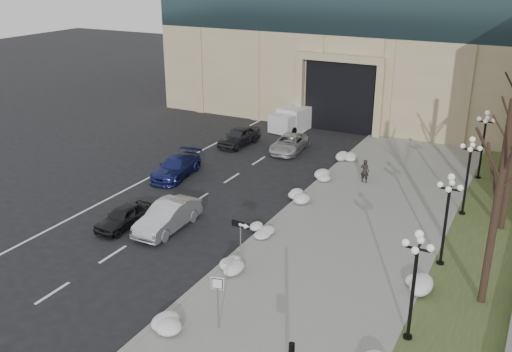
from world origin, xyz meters
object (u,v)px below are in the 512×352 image
(box_truck, at_px, (298,117))
(one_way_sign, at_px, (243,231))
(car_e, at_px, (239,136))
(pedestrian, at_px, (365,171))
(lamppost_b, at_px, (447,208))
(lamppost_d, at_px, (484,136))
(car_c, at_px, (176,167))
(car_a, at_px, (124,217))
(lamppost_a, at_px, (415,271))
(car_b, at_px, (168,216))
(keep_sign, at_px, (218,292))
(lamppost_c, at_px, (469,165))
(car_d, at_px, (289,144))

(box_truck, bearing_deg, one_way_sign, -62.39)
(car_e, height_order, pedestrian, pedestrian)
(lamppost_b, bearing_deg, pedestrian, 127.09)
(lamppost_b, bearing_deg, lamppost_d, 90.00)
(pedestrian, bearing_deg, car_c, 24.58)
(pedestrian, bearing_deg, car_a, 54.78)
(one_way_sign, xyz_separation_m, lamppost_a, (8.15, -1.56, 0.92))
(box_truck, xyz_separation_m, lamppost_d, (15.80, -5.92, 2.14))
(one_way_sign, height_order, lamppost_a, lamppost_a)
(car_b, xyz_separation_m, car_c, (-4.27, 6.87, -0.07))
(box_truck, bearing_deg, lamppost_b, -40.31)
(car_e, relative_size, pedestrian, 2.75)
(car_b, relative_size, keep_sign, 1.93)
(car_e, bearing_deg, lamppost_d, 8.24)
(lamppost_c, bearing_deg, car_a, -147.87)
(box_truck, xyz_separation_m, keep_sign, (8.94, -28.28, 0.83))
(car_b, xyz_separation_m, keep_sign, (7.15, -6.51, 1.01))
(car_a, distance_m, car_b, 2.49)
(car_e, bearing_deg, keep_sign, -57.48)
(pedestrian, distance_m, keep_sign, 18.03)
(one_way_sign, bearing_deg, car_b, 163.25)
(car_c, distance_m, car_d, 9.64)
(box_truck, height_order, one_way_sign, one_way_sign)
(lamppost_d, bearing_deg, car_d, -177.95)
(lamppost_a, distance_m, lamppost_c, 13.00)
(car_d, xyz_separation_m, one_way_sign, (5.57, -17.45, 1.52))
(car_c, height_order, lamppost_b, lamppost_b)
(box_truck, xyz_separation_m, lamppost_b, (15.80, -18.92, 2.14))
(lamppost_c, bearing_deg, lamppost_b, -90.00)
(lamppost_c, bearing_deg, one_way_sign, -125.46)
(one_way_sign, bearing_deg, car_a, 174.59)
(car_b, height_order, box_truck, box_truck)
(pedestrian, height_order, lamppost_d, lamppost_d)
(car_e, bearing_deg, pedestrian, -11.53)
(one_way_sign, bearing_deg, box_truck, 110.62)
(car_b, distance_m, box_truck, 21.84)
(car_a, bearing_deg, car_b, 24.96)
(car_a, xyz_separation_m, lamppost_a, (16.33, -2.75, 2.45))
(car_b, relative_size, car_e, 1.08)
(car_a, xyz_separation_m, car_c, (-1.95, 7.77, 0.07))
(pedestrian, relative_size, lamppost_a, 0.33)
(pedestrian, xyz_separation_m, lamppost_d, (6.54, 4.35, 2.17))
(car_d, distance_m, car_e, 4.19)
(car_a, relative_size, lamppost_a, 0.77)
(car_d, distance_m, lamppost_c, 15.18)
(car_d, height_order, pedestrian, pedestrian)
(car_d, relative_size, one_way_sign, 1.74)
(car_b, xyz_separation_m, lamppost_b, (14.01, 2.85, 2.31))
(box_truck, bearing_deg, car_b, -75.49)
(lamppost_d, bearing_deg, car_b, -131.48)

